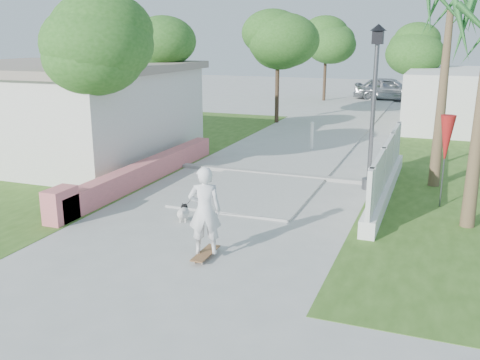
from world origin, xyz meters
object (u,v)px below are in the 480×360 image
at_px(dog, 183,212).
at_px(bollard, 312,135).
at_px(patio_umbrella, 446,140).
at_px(skateboarder, 193,204).
at_px(street_lamp, 374,102).
at_px(parked_car, 389,89).

bearing_deg(dog, bollard, 64.91).
distance_m(patio_umbrella, skateboarder, 6.44).
xyz_separation_m(patio_umbrella, skateboarder, (-4.81, -4.18, -0.91)).
height_order(street_lamp, skateboarder, street_lamp).
relative_size(street_lamp, skateboarder, 1.86).
relative_size(dog, parked_car, 0.12).
xyz_separation_m(bollard, skateboarder, (-0.21, -9.68, 0.19)).
distance_m(bollard, skateboarder, 9.69).
bearing_deg(dog, skateboarder, -72.56).
bearing_deg(skateboarder, street_lamp, -140.54).
xyz_separation_m(bollard, parked_car, (1.00, 17.50, 0.18)).
xyz_separation_m(street_lamp, patio_umbrella, (1.90, -1.00, -0.74)).
distance_m(street_lamp, skateboarder, 6.17).
height_order(street_lamp, dog, street_lamp).
relative_size(bollard, patio_umbrella, 0.47).
bearing_deg(skateboarder, dog, -74.72).
bearing_deg(bollard, parked_car, 86.73).
height_order(skateboarder, dog, skateboarder).
height_order(patio_umbrella, parked_car, patio_umbrella).
height_order(bollard, dog, bollard).
xyz_separation_m(bollard, patio_umbrella, (4.60, -5.50, 1.10)).
bearing_deg(dog, street_lamp, 30.33).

